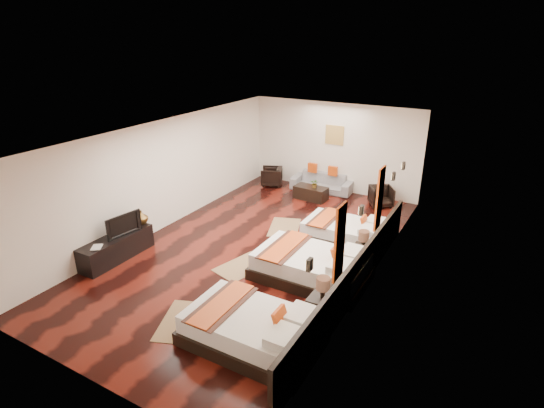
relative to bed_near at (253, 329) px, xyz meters
The scene contains 30 objects.
floor 3.35m from the bed_near, 120.57° to the left, with size 5.50×9.50×0.01m, color black.
ceiling 4.18m from the bed_near, 120.57° to the left, with size 5.50×9.50×0.01m, color white.
back_wall 7.89m from the bed_near, 102.56° to the left, with size 5.50×0.01×2.80m, color silver.
left_wall 5.41m from the bed_near, 147.13° to the left, with size 0.01×9.50×2.80m, color silver.
right_wall 3.26m from the bed_near, 69.90° to the left, with size 0.01×9.50×2.80m, color silver.
headboard_panel 2.31m from the bed_near, 64.00° to the left, with size 0.08×6.60×0.90m, color black.
bed_near is the anchor object (origin of this frame).
bed_mid 2.31m from the bed_near, 89.97° to the left, with size 2.33×1.46×0.89m.
bed_far 4.30m from the bed_near, 90.04° to the left, with size 1.99×1.25×0.76m.
nightstand_a 1.32m from the bed_near, 55.49° to the left, with size 0.46×0.46×0.90m.
nightstand_b 3.38m from the bed_near, 77.23° to the left, with size 0.44×0.44×0.86m.
jute_mat_near 1.44m from the bed_near, behind, with size 0.75×1.20×0.01m, color olive.
jute_mat_mid 2.54m from the bed_near, 127.07° to the left, with size 0.75×1.20×0.01m, color olive.
jute_mat_far 4.57m from the bed_near, 111.42° to the left, with size 0.75×1.20×0.01m, color olive.
tv_console 4.30m from the bed_near, 167.57° to the left, with size 0.50×1.80×0.55m, color black.
tv 4.32m from the bed_near, 165.01° to the left, with size 0.87×0.11×0.50m, color black.
book 4.22m from the bed_near, behind, with size 0.21×0.28×0.03m, color black.
figurine 4.56m from the bed_near, 157.47° to the left, with size 0.31×0.31×0.33m, color brown.
sofa 7.57m from the bed_near, 104.77° to the left, with size 1.96×0.76×0.57m, color slate.
armchair_left 7.87m from the bed_near, 117.31° to the left, with size 0.66×0.68×0.62m, color black.
armchair_right 7.00m from the bed_near, 89.23° to the left, with size 0.63×0.65×0.59m, color black.
coffee_table 6.75m from the bed_near, 106.62° to the left, with size 1.00×0.50×0.40m, color black.
table_plant 6.69m from the bed_near, 105.57° to the left, with size 0.25×0.22×0.28m, color #25541C.
orange_panel_a 2.00m from the bed_near, 43.37° to the left, with size 0.04×0.40×1.30m, color #D86014.
orange_panel_b 3.62m from the bed_near, 72.00° to the left, with size 0.04×0.40×1.30m, color #D86014.
sconce_near 1.86m from the bed_near, ahead, with size 0.07×0.12×0.18m.
sconce_mid 2.78m from the bed_near, 64.12° to the left, with size 0.07×0.12×0.18m.
sconce_far 4.66m from the bed_near, 76.75° to the left, with size 0.07×0.12×0.18m.
sconce_lounge 5.50m from the bed_near, 78.99° to the left, with size 0.07×0.12×0.18m.
gold_artwork 7.94m from the bed_near, 102.59° to the left, with size 0.60×0.04×0.60m, color #AD873F.
Camera 1 is at (4.78, -7.72, 4.82)m, focal length 28.34 mm.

